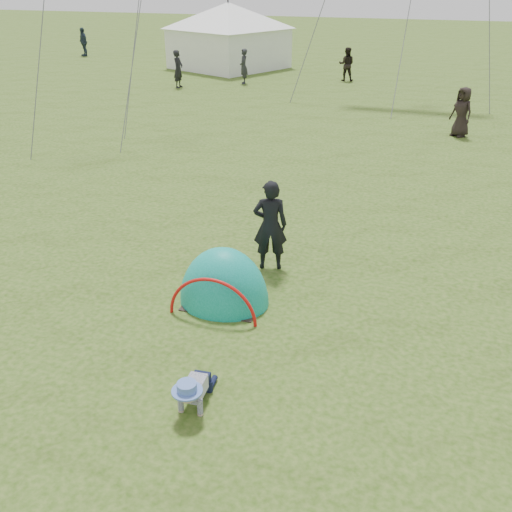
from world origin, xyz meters
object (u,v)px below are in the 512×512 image
(crawling_toddler, at_px, (193,390))
(popup_tent, at_px, (224,302))
(standing_adult, at_px, (270,225))
(event_marquee, at_px, (229,33))

(crawling_toddler, xyz_separation_m, popup_tent, (-0.59, 2.56, -0.27))
(popup_tent, height_order, standing_adult, standing_adult)
(popup_tent, xyz_separation_m, event_marquee, (-9.47, 24.74, 1.90))
(crawling_toddler, bearing_deg, standing_adult, 89.16)
(popup_tent, bearing_deg, event_marquee, 109.10)
(popup_tent, relative_size, standing_adult, 1.15)
(crawling_toddler, distance_m, popup_tent, 2.65)
(crawling_toddler, distance_m, standing_adult, 4.09)
(standing_adult, xyz_separation_m, event_marquee, (-9.82, 23.27, 1.03))
(popup_tent, bearing_deg, standing_adult, 74.77)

